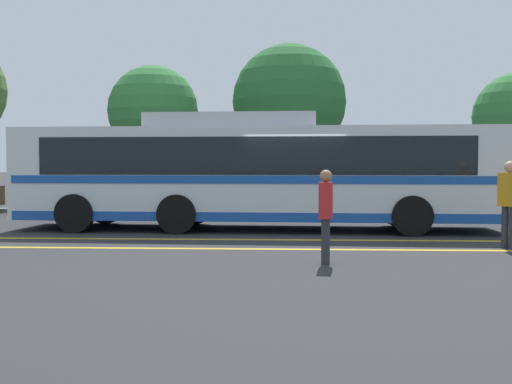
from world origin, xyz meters
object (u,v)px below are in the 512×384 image
at_px(parked_car_2, 290,194).
at_px(tree_2, 153,111).
at_px(transit_bus, 255,171).
at_px(pedestrian_0, 326,211).
at_px(parked_car_1, 96,193).
at_px(parked_car_3, 462,197).
at_px(pedestrian_1, 509,198).
at_px(tree_1, 289,102).

distance_m(parked_car_2, tree_2, 7.51).
height_order(parked_car_2, tree_2, tree_2).
xyz_separation_m(transit_bus, pedestrian_0, (1.52, -5.49, -0.62)).
bearing_deg(transit_bus, parked_car_1, -122.67).
distance_m(pedestrian_0, tree_2, 15.04).
xyz_separation_m(transit_bus, parked_car_3, (6.66, 4.02, -0.89)).
bearing_deg(pedestrian_1, pedestrian_0, 79.09).
height_order(transit_bus, tree_2, tree_2).
relative_size(parked_car_2, tree_1, 0.70).
bearing_deg(parked_car_3, pedestrian_0, 149.42).
height_order(transit_bus, pedestrian_0, transit_bus).
height_order(parked_car_3, tree_1, tree_1).
bearing_deg(pedestrian_0, tree_1, -169.41).
distance_m(transit_bus, tree_2, 9.45).
xyz_separation_m(parked_car_2, pedestrian_1, (4.50, -7.34, 0.30)).
relative_size(tree_1, tree_2, 1.19).
xyz_separation_m(transit_bus, pedestrian_1, (5.46, -3.43, -0.52)).
height_order(parked_car_2, parked_car_3, parked_car_2).
bearing_deg(tree_2, parked_car_3, -19.38).
bearing_deg(pedestrian_1, tree_2, 2.69).
distance_m(transit_bus, pedestrian_0, 5.73).
bearing_deg(pedestrian_1, parked_car_3, -47.67).
bearing_deg(transit_bus, parked_car_2, 168.49).
bearing_deg(parked_car_3, tree_1, 44.25).
relative_size(parked_car_3, pedestrian_1, 2.21).
relative_size(pedestrian_0, pedestrian_1, 0.91).
height_order(transit_bus, pedestrian_1, transit_bus).
bearing_deg(parked_car_1, parked_car_3, -88.32).
relative_size(parked_car_1, tree_1, 0.68).
bearing_deg(transit_bus, pedestrian_0, 17.77).
bearing_deg(parked_car_1, tree_2, -14.03).
bearing_deg(parked_car_2, pedestrian_0, -0.22).
relative_size(parked_car_1, pedestrian_0, 2.78).
distance_m(parked_car_3, pedestrian_1, 7.55).
bearing_deg(tree_2, transit_bus, -60.39).
distance_m(parked_car_1, pedestrian_0, 11.83).
relative_size(parked_car_1, parked_car_2, 0.98).
xyz_separation_m(transit_bus, parked_car_1, (-5.62, 3.93, -0.80)).
xyz_separation_m(pedestrian_1, tree_2, (-9.98, 11.38, 2.86)).
distance_m(transit_bus, tree_1, 9.89).
height_order(parked_car_1, tree_2, tree_2).
bearing_deg(tree_1, pedestrian_0, -87.91).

